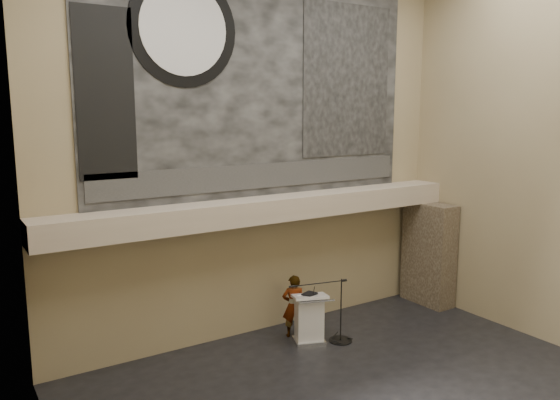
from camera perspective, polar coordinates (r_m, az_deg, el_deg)
wall_back at (r=12.27m, az=-2.02°, el=5.36°), size 10.00×0.02×8.50m
wall_left at (r=6.71m, az=-21.80°, el=1.29°), size 0.02×8.00×8.50m
wall_right at (r=13.02m, az=27.22°, el=4.56°), size 0.02×8.00×8.50m
soffit at (r=12.09m, az=-1.02°, el=-0.91°), size 10.00×0.80×0.50m
sprinkler_left at (r=11.37m, az=-7.78°, el=-3.11°), size 0.04×0.04×0.06m
sprinkler_right at (r=13.18m, az=6.15°, el=-1.33°), size 0.04×0.04×0.06m
banner at (r=12.23m, az=-1.99°, el=12.15°), size 8.00×0.05×5.00m
banner_text_strip at (r=12.27m, az=-1.84°, el=2.55°), size 7.76×0.02×0.55m
banner_clock_rim at (r=11.47m, az=-10.04°, el=17.21°), size 2.30×0.02×2.30m
banner_clock_face at (r=11.46m, az=-9.99°, el=17.22°), size 1.84×0.02×1.84m
banner_building_print at (r=13.58m, az=7.05°, el=12.24°), size 2.60×0.02×3.60m
banner_brick_print at (r=10.85m, az=-17.79°, el=10.47°), size 1.10×0.02×3.20m
stone_pier at (r=15.04m, az=15.28°, el=-5.42°), size 0.60×1.40×2.70m
lectern at (r=12.36m, az=3.07°, el=-12.27°), size 0.88×0.76×1.14m
binder at (r=12.17m, az=3.11°, el=-9.78°), size 0.37×0.34×0.04m
papers at (r=12.06m, az=2.53°, el=-10.03°), size 0.22×0.29×0.00m
speaker_person at (r=12.60m, az=1.43°, el=-11.00°), size 0.62×0.53×1.44m
mic_stand at (r=12.59m, az=6.16°, el=-13.56°), size 1.46×0.54×1.44m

